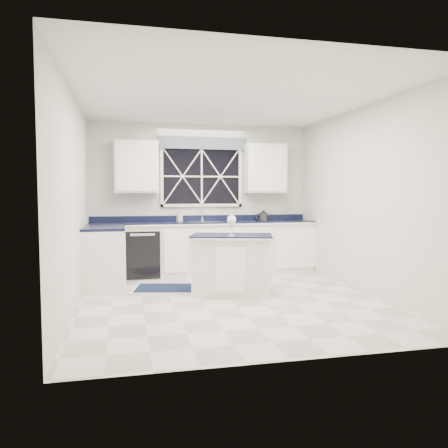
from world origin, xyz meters
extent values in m
plane|color=silver|center=(0.00, 0.00, 0.00)|extent=(4.50, 4.50, 0.00)
cube|color=silver|center=(0.00, 2.25, 1.35)|extent=(4.00, 0.10, 2.70)
cube|color=silver|center=(0.00, 1.95, 0.45)|extent=(3.98, 0.60, 0.90)
cube|color=silver|center=(-1.70, 1.15, 0.45)|extent=(0.60, 1.00, 0.90)
cube|color=black|center=(0.00, 1.95, 0.92)|extent=(3.98, 0.64, 0.04)
cube|color=black|center=(-1.10, 1.95, 0.41)|extent=(0.60, 0.58, 0.82)
cube|color=black|center=(0.00, 2.22, 1.75)|extent=(1.40, 0.02, 1.00)
cube|color=slate|center=(0.00, 2.16, 2.35)|extent=(1.65, 0.04, 0.22)
cube|color=silver|center=(-1.18, 2.08, 1.90)|extent=(0.75, 0.34, 0.90)
cube|color=silver|center=(1.18, 2.08, 1.90)|extent=(0.75, 0.34, 0.90)
cylinder|color=silver|center=(0.00, 2.17, 0.96)|extent=(0.05, 0.05, 0.04)
cylinder|color=silver|center=(0.00, 2.17, 1.10)|extent=(0.02, 0.02, 0.28)
cylinder|color=silver|center=(0.00, 2.08, 1.23)|extent=(0.02, 0.18, 0.02)
cube|color=silver|center=(0.11, 0.35, 0.41)|extent=(1.22, 0.91, 0.81)
cube|color=black|center=(0.11, 0.35, 0.83)|extent=(1.29, 0.98, 0.04)
cube|color=beige|center=(-0.67, 0.82, 0.01)|extent=(1.39, 1.02, 0.01)
cube|color=#0F1A32|center=(-0.67, 0.82, 0.02)|extent=(1.23, 0.85, 0.01)
cylinder|color=#2C2D2F|center=(1.14, 2.07, 1.01)|extent=(0.20, 0.20, 0.14)
cone|color=#2C2D2F|center=(1.14, 2.07, 1.10)|extent=(0.17, 0.17, 0.06)
torus|color=#2C2D2F|center=(1.06, 2.09, 1.02)|extent=(0.11, 0.05, 0.11)
cylinder|color=#2C2D2F|center=(1.23, 2.04, 1.03)|extent=(0.07, 0.03, 0.09)
cylinder|color=white|center=(0.07, 0.22, 0.85)|extent=(0.10, 0.10, 0.01)
cylinder|color=white|center=(0.07, 0.22, 0.94)|extent=(0.02, 0.02, 0.16)
ellipsoid|color=white|center=(0.07, 0.22, 1.07)|extent=(0.13, 0.13, 0.16)
cylinder|color=#D8C172|center=(0.07, 0.22, 1.04)|extent=(0.10, 0.10, 0.07)
imported|color=silver|center=(-0.42, 2.17, 1.04)|extent=(0.12, 0.12, 0.20)
camera|label=1|loc=(-1.38, -5.69, 1.44)|focal=35.00mm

